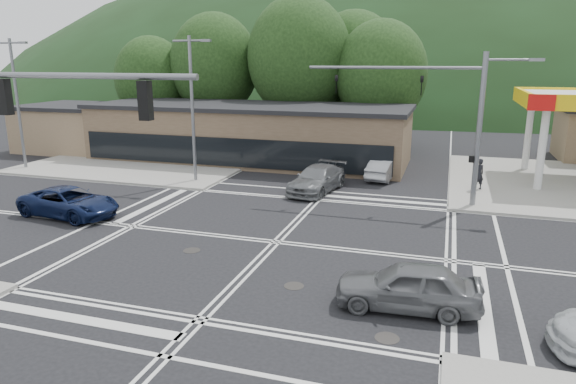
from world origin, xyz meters
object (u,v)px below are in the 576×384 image
(car_queue_a, at_px, (383,169))
(car_blue_west, at_px, (69,202))
(car_northbound, at_px, (317,179))
(car_queue_b, at_px, (367,154))
(car_grey_center, at_px, (408,286))
(pedestrian, at_px, (479,174))

(car_queue_a, bearing_deg, car_blue_west, 51.23)
(car_northbound, bearing_deg, car_queue_b, 90.11)
(car_grey_center, bearing_deg, car_queue_b, -171.39)
(car_queue_a, bearing_deg, pedestrian, 171.64)
(car_queue_b, distance_m, car_northbound, 9.27)
(car_northbound, xyz_separation_m, pedestrian, (9.09, 2.79, 0.32))
(car_northbound, height_order, pedestrian, pedestrian)
(car_blue_west, bearing_deg, car_northbound, -44.27)
(car_blue_west, distance_m, pedestrian, 22.68)
(pedestrian, bearing_deg, car_northbound, -14.63)
(car_grey_center, distance_m, car_northbound, 14.93)
(car_queue_a, bearing_deg, car_northbound, 61.65)
(car_blue_west, distance_m, car_queue_a, 19.04)
(car_blue_west, xyz_separation_m, car_queue_a, (13.92, 13.00, -0.05))
(car_queue_a, height_order, pedestrian, pedestrian)
(car_northbound, bearing_deg, car_queue_a, 62.89)
(car_queue_a, height_order, car_queue_b, car_queue_b)
(car_queue_a, xyz_separation_m, car_queue_b, (-1.83, 4.64, 0.09))
(car_grey_center, bearing_deg, car_blue_west, -109.95)
(car_queue_a, distance_m, car_northbound, 5.60)
(car_blue_west, distance_m, car_grey_center, 17.67)
(car_northbound, relative_size, pedestrian, 2.82)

